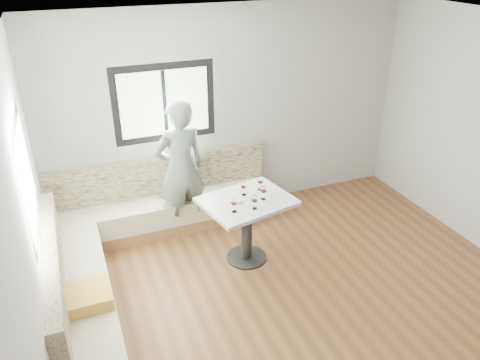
% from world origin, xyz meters
% --- Properties ---
extents(room, '(5.01, 5.01, 2.81)m').
position_xyz_m(room, '(-0.08, 0.08, 1.41)').
color(room, brown).
rests_on(room, ground).
extents(banquette, '(2.90, 2.80, 0.95)m').
position_xyz_m(banquette, '(-1.59, 1.62, 0.33)').
color(banquette, olive).
rests_on(banquette, ground).
extents(table, '(1.13, 0.96, 0.82)m').
position_xyz_m(table, '(-0.31, 1.20, 0.61)').
color(table, black).
rests_on(table, ground).
extents(person, '(0.72, 0.53, 1.81)m').
position_xyz_m(person, '(-0.85, 2.08, 0.91)').
color(person, slate).
rests_on(person, ground).
extents(olive_ramekin, '(0.10, 0.10, 0.04)m').
position_xyz_m(olive_ramekin, '(-0.43, 1.18, 0.84)').
color(olive_ramekin, white).
rests_on(olive_ramekin, table).
extents(wine_glass_a, '(0.08, 0.08, 0.17)m').
position_xyz_m(wine_glass_a, '(-0.55, 1.00, 0.94)').
color(wine_glass_a, white).
rests_on(wine_glass_a, table).
extents(wine_glass_b, '(0.08, 0.08, 0.17)m').
position_xyz_m(wine_glass_b, '(-0.31, 0.98, 0.94)').
color(wine_glass_b, white).
rests_on(wine_glass_b, table).
extents(wine_glass_c, '(0.08, 0.08, 0.17)m').
position_xyz_m(wine_glass_c, '(-0.13, 1.14, 0.94)').
color(wine_glass_c, white).
rests_on(wine_glass_c, table).
extents(wine_glass_d, '(0.08, 0.08, 0.17)m').
position_xyz_m(wine_glass_d, '(-0.30, 1.32, 0.94)').
color(wine_glass_d, white).
rests_on(wine_glass_d, table).
extents(wine_glass_e, '(0.08, 0.08, 0.17)m').
position_xyz_m(wine_glass_e, '(-0.07, 1.36, 0.94)').
color(wine_glass_e, white).
rests_on(wine_glass_e, table).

